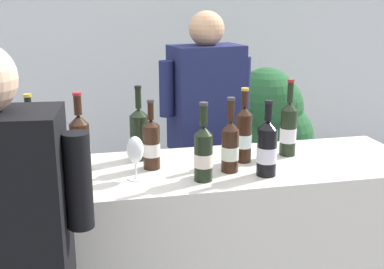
% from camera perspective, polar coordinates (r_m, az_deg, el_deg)
% --- Properties ---
extents(wall_back, '(8.00, 0.10, 2.80)m').
position_cam_1_polar(wall_back, '(4.60, -8.81, 11.39)').
color(wall_back, silver).
rests_on(wall_back, ground_plane).
extents(wine_bottle_0, '(0.07, 0.07, 0.34)m').
position_cam_1_polar(wine_bottle_0, '(2.13, -18.10, -1.03)').
color(wine_bottle_0, black).
rests_on(wine_bottle_0, counter).
extents(wine_bottle_1, '(0.08, 0.08, 0.30)m').
position_cam_1_polar(wine_bottle_1, '(2.11, -4.73, -1.10)').
color(wine_bottle_1, black).
rests_on(wine_bottle_1, counter).
extents(wine_bottle_2, '(0.08, 0.08, 0.35)m').
position_cam_1_polar(wine_bottle_2, '(2.10, -12.85, -1.09)').
color(wine_bottle_2, black).
rests_on(wine_bottle_2, counter).
extents(wine_bottle_3, '(0.08, 0.08, 0.34)m').
position_cam_1_polar(wine_bottle_3, '(2.24, -6.15, 0.26)').
color(wine_bottle_3, black).
rests_on(wine_bottle_3, counter).
extents(wine_bottle_4, '(0.07, 0.07, 0.32)m').
position_cam_1_polar(wine_bottle_4, '(2.08, 4.44, -1.29)').
color(wine_bottle_4, black).
rests_on(wine_bottle_4, counter).
extents(wine_bottle_5, '(0.07, 0.07, 0.34)m').
position_cam_1_polar(wine_bottle_5, '(2.20, 6.03, 0.07)').
color(wine_bottle_5, black).
rests_on(wine_bottle_5, counter).
extents(wine_bottle_7, '(0.08, 0.08, 0.32)m').
position_cam_1_polar(wine_bottle_7, '(1.97, 1.33, -2.12)').
color(wine_bottle_7, black).
rests_on(wine_bottle_7, counter).
extents(wine_bottle_8, '(0.08, 0.08, 0.36)m').
position_cam_1_polar(wine_bottle_8, '(2.33, 11.11, 0.69)').
color(wine_bottle_8, black).
rests_on(wine_bottle_8, counter).
extents(wine_bottle_9, '(0.08, 0.08, 0.32)m').
position_cam_1_polar(wine_bottle_9, '(2.05, 8.69, -1.57)').
color(wine_bottle_9, black).
rests_on(wine_bottle_9, counter).
extents(wine_glass, '(0.07, 0.07, 0.18)m').
position_cam_1_polar(wine_glass, '(1.99, -6.60, -1.96)').
color(wine_glass, silver).
rests_on(wine_glass, counter).
extents(person_server, '(0.54, 0.30, 1.66)m').
position_cam_1_polar(person_server, '(2.86, 1.58, -3.09)').
color(person_server, black).
rests_on(person_server, ground_plane).
extents(potted_shrub, '(0.60, 0.54, 1.25)m').
position_cam_1_polar(potted_shrub, '(3.68, 9.17, 0.97)').
color(potted_shrub, brown).
rests_on(potted_shrub, ground_plane).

